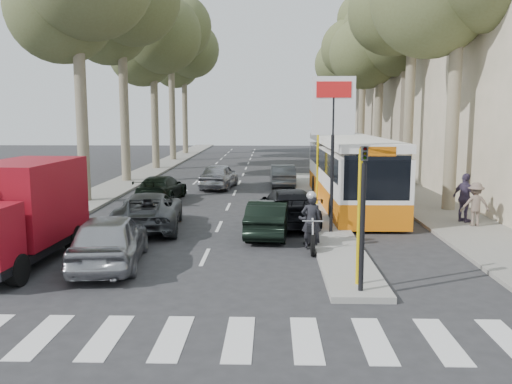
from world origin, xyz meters
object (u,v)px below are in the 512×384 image
at_px(dark_hatchback, 269,218).
at_px(motorcycle, 311,222).
at_px(city_bus, 350,170).
at_px(silver_hatchback, 110,239).
at_px(red_truck, 20,211).

distance_m(dark_hatchback, motorcycle, 2.24).
bearing_deg(city_bus, motorcycle, -107.06).
height_order(city_bus, motorcycle, city_bus).
xyz_separation_m(silver_hatchback, city_bus, (8.30, 10.47, 0.95)).
distance_m(silver_hatchback, dark_hatchback, 6.06).
xyz_separation_m(city_bus, motorcycle, (-2.40, -8.22, -0.86)).
distance_m(silver_hatchback, city_bus, 13.39).
bearing_deg(silver_hatchback, dark_hatchback, -145.26).
height_order(silver_hatchback, motorcycle, motorcycle).
bearing_deg(dark_hatchback, red_truck, 33.36).
height_order(dark_hatchback, red_truck, red_truck).
bearing_deg(city_bus, silver_hatchback, -129.20).
xyz_separation_m(silver_hatchback, motorcycle, (5.90, 2.25, 0.09)).
height_order(silver_hatchback, city_bus, city_bus).
height_order(silver_hatchback, dark_hatchback, silver_hatchback).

